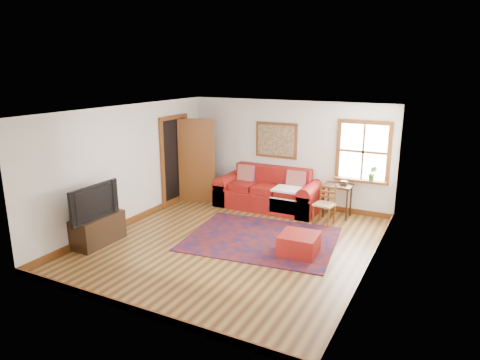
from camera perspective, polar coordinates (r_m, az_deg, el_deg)
The scene contains 13 objects.
ground at distance 8.20m, azimuth -0.82°, elevation -8.39°, with size 5.50×5.50×0.00m, color #4A2D13.
room_envelope at distance 7.72m, azimuth -0.82°, elevation 2.99°, with size 5.04×5.54×2.52m.
window at distance 9.71m, azimuth 16.20°, elevation 2.81°, with size 1.18×0.20×1.38m.
doorway at distance 10.44m, azimuth -6.93°, elevation 2.72°, with size 0.89×1.08×2.14m.
framed_artwork at distance 10.27m, azimuth 4.83°, elevation 5.31°, with size 1.05×0.07×0.85m.
persian_rug at distance 8.38m, azimuth 2.86°, elevation -7.82°, with size 2.79×2.23×0.02m, color #5E160D.
red_leather_sofa at distance 10.15m, azimuth 3.79°, elevation -1.95°, with size 2.42×1.00×0.95m.
red_ottoman at distance 7.75m, azimuth 7.88°, elevation -8.46°, with size 0.65×0.65×0.37m, color maroon.
side_table at distance 9.66m, azimuth 12.91°, elevation -1.32°, with size 0.61×0.46×0.74m.
ladder_back_chair at distance 9.24m, azimuth 11.32°, elevation -2.96°, with size 0.45×0.43×0.85m.
media_cabinet at distance 8.51m, azimuth -18.38°, elevation -6.30°, with size 0.46×1.01×0.56m, color black.
television at distance 8.21m, azimuth -19.37°, elevation -2.72°, with size 1.12×0.15×0.65m, color black.
candle_hurricane at distance 8.63m, azimuth -16.40°, elevation -3.29°, with size 0.12×0.12×0.18m.
Camera 1 is at (3.56, -6.65, 3.22)m, focal length 32.00 mm.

